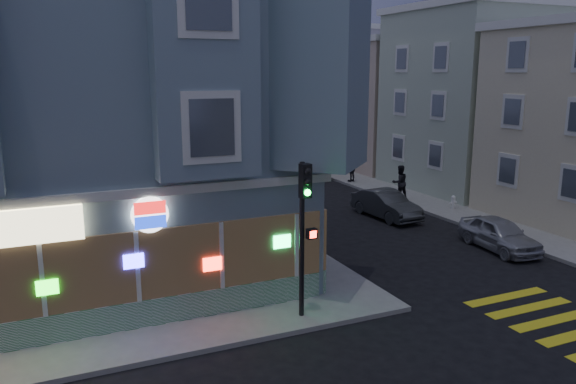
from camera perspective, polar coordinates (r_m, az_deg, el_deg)
ground at (r=14.94m, az=7.45°, el=-16.72°), size 120.00×120.00×0.00m
sidewalk_ne at (r=45.95m, az=17.03°, el=2.68°), size 24.00×42.00×0.15m
corner_building at (r=22.13m, az=-21.71°, el=7.73°), size 14.60×14.60×11.40m
row_house_b at (r=37.93m, az=20.47°, el=8.67°), size 12.00×8.60×10.50m
row_house_c at (r=44.83m, az=12.28°, el=8.60°), size 12.00×8.60×9.00m
row_house_d at (r=52.32m, az=6.41°, el=10.08°), size 12.00×8.60×10.50m
utility_pole at (r=39.96m, az=4.35°, el=8.65°), size 2.20×0.30×9.00m
street_tree_near at (r=45.46m, az=0.92°, el=8.01°), size 3.00×3.00×5.30m
street_tree_far at (r=52.80m, az=-2.79°, el=8.57°), size 3.00×3.00×5.30m
pedestrian_a at (r=31.99m, az=11.28°, el=0.96°), size 0.99×0.79×1.94m
pedestrian_b at (r=36.79m, az=6.52°, el=2.39°), size 1.11×0.74×1.74m
parked_car_a at (r=24.64m, az=20.68°, el=-4.01°), size 1.99×4.08×1.34m
parked_car_b at (r=28.48m, az=9.92°, el=-1.24°), size 1.73×4.29×1.38m
parked_car_c at (r=39.34m, az=1.59°, el=2.67°), size 2.36×5.15×1.46m
parked_car_d at (r=43.90m, az=-1.73°, el=3.64°), size 2.60×5.30×1.45m
traffic_signal at (r=15.84m, az=1.67°, el=-2.28°), size 0.54×0.51×4.57m
fire_hydrant at (r=30.65m, az=16.43°, el=-0.95°), size 0.40×0.23×0.70m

